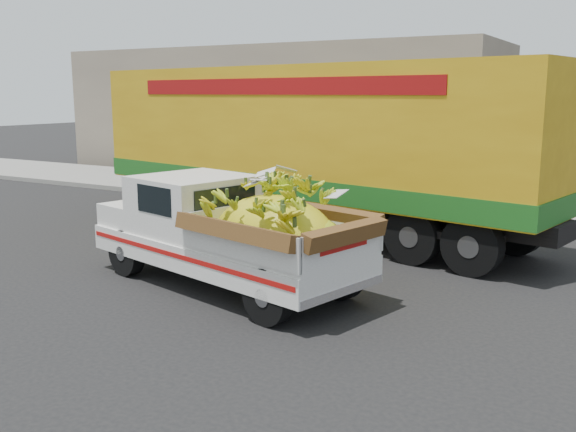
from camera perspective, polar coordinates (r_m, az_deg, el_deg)
The scene contains 6 objects.
ground at distance 11.00m, azimuth -4.13°, elevation -6.13°, with size 100.00×100.00×0.00m, color black.
curb at distance 16.96m, azimuth 8.92°, elevation 0.10°, with size 60.00×0.25×0.15m, color gray.
sidewalk at distance 18.91m, azimuth 11.21°, elevation 1.12°, with size 60.00×4.00×0.14m, color gray.
building_left at distance 27.39m, azimuth -0.71°, elevation 9.41°, with size 18.00×6.00×5.00m, color gray.
pickup_truck at distance 10.45m, azimuth -4.26°, elevation -1.55°, with size 5.45×3.07×1.80m.
semi_trailer at distance 14.94m, azimuth 1.61°, elevation 6.70°, with size 12.09×4.82×3.80m.
Camera 1 is at (5.89, -8.71, 3.22)m, focal length 40.00 mm.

